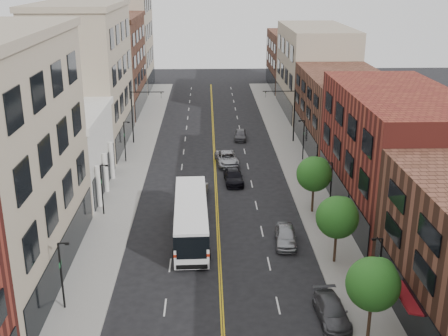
{
  "coord_description": "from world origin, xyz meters",
  "views": [
    {
      "loc": [
        -0.91,
        -26.13,
        22.41
      ],
      "look_at": [
        0.64,
        23.28,
        5.0
      ],
      "focal_mm": 45.0,
      "sensor_mm": 36.0,
      "label": 1
    }
  ],
  "objects": [
    {
      "name": "bldg_r_far_b",
      "position": [
        17.0,
        66.0,
        7.0
      ],
      "size": [
        10.0,
        22.0,
        14.0
      ],
      "primitive_type": "cube",
      "color": "tan",
      "rests_on": "ground"
    },
    {
      "name": "car_parked_far",
      "position": [
        5.8,
        17.42,
        0.77
      ],
      "size": [
        2.17,
        4.65,
        1.54
      ],
      "primitive_type": "imported",
      "rotation": [
        0.0,
        0.0,
        -0.08
      ],
      "color": "gray",
      "rests_on": "ground"
    },
    {
      "name": "tree_r_2",
      "position": [
        9.39,
        14.07,
        4.13
      ],
      "size": [
        3.4,
        3.4,
        5.59
      ],
      "color": "black",
      "rests_on": "sidewalk_right"
    },
    {
      "name": "lamp_l_3",
      "position": [
        -10.95,
        40.0,
        2.97
      ],
      "size": [
        0.81,
        0.55,
        5.05
      ],
      "color": "black",
      "rests_on": "sidewalk_left"
    },
    {
      "name": "bldg_l_far_a",
      "position": [
        -17.0,
        48.0,
        9.0
      ],
      "size": [
        10.0,
        20.0,
        18.0
      ],
      "primitive_type": "cube",
      "color": "tan",
      "rests_on": "ground"
    },
    {
      "name": "bldg_r_mid",
      "position": [
        17.0,
        24.0,
        6.0
      ],
      "size": [
        10.0,
        22.0,
        12.0
      ],
      "primitive_type": "cube",
      "color": "maroon",
      "rests_on": "ground"
    },
    {
      "name": "signal_mast_left",
      "position": [
        -10.27,
        48.0,
        4.65
      ],
      "size": [
        4.49,
        0.18,
        7.2
      ],
      "color": "black",
      "rests_on": "sidewalk_left"
    },
    {
      "name": "lamp_r_3",
      "position": [
        10.95,
        40.0,
        2.97
      ],
      "size": [
        0.81,
        0.55,
        5.05
      ],
      "color": "black",
      "rests_on": "sidewalk_right"
    },
    {
      "name": "car_lane_b",
      "position": [
        1.5,
        38.78,
        0.75
      ],
      "size": [
        3.1,
        5.68,
        1.51
      ],
      "primitive_type": "imported",
      "rotation": [
        0.0,
        0.0,
        0.11
      ],
      "color": "#9FA0A6",
      "rests_on": "ground"
    },
    {
      "name": "city_bus",
      "position": [
        -2.4,
        19.24,
        1.93
      ],
      "size": [
        3.4,
        12.97,
        3.31
      ],
      "rotation": [
        0.0,
        0.0,
        0.03
      ],
      "color": "white",
      "rests_on": "ground"
    },
    {
      "name": "lamp_l_2",
      "position": [
        -10.95,
        24.0,
        2.97
      ],
      "size": [
        0.81,
        0.55,
        5.05
      ],
      "color": "black",
      "rests_on": "sidewalk_left"
    },
    {
      "name": "car_lane_a",
      "position": [
        2.0,
        32.48,
        0.71
      ],
      "size": [
        2.26,
        5.01,
        1.42
      ],
      "primitive_type": "imported",
      "rotation": [
        0.0,
        0.0,
        0.05
      ],
      "color": "black",
      "rests_on": "ground"
    },
    {
      "name": "bldg_l_white",
      "position": [
        -17.0,
        31.0,
        4.0
      ],
      "size": [
        10.0,
        14.0,
        8.0
      ],
      "primitive_type": "cube",
      "color": "silver",
      "rests_on": "ground"
    },
    {
      "name": "bldg_l_far_b",
      "position": [
        -17.0,
        68.0,
        7.5
      ],
      "size": [
        10.0,
        20.0,
        15.0
      ],
      "primitive_type": "cube",
      "color": "#553022",
      "rests_on": "ground"
    },
    {
      "name": "bldg_l_far_c",
      "position": [
        -17.0,
        86.0,
        10.0
      ],
      "size": [
        10.0,
        16.0,
        20.0
      ],
      "primitive_type": "cube",
      "color": "tan",
      "rests_on": "ground"
    },
    {
      "name": "sidewalk_left",
      "position": [
        -10.0,
        35.0,
        0.07
      ],
      "size": [
        4.0,
        110.0,
        0.15
      ],
      "primitive_type": "cube",
      "color": "gray",
      "rests_on": "ground"
    },
    {
      "name": "car_parked_mid",
      "position": [
        7.4,
        6.16,
        0.69
      ],
      "size": [
        2.11,
        4.8,
        1.37
      ],
      "primitive_type": "imported",
      "rotation": [
        0.0,
        0.0,
        0.04
      ],
      "color": "#47474C",
      "rests_on": "ground"
    },
    {
      "name": "car_lane_behind",
      "position": [
        -1.8,
        28.37,
        0.73
      ],
      "size": [
        1.96,
        4.58,
        1.47
      ],
      "primitive_type": "imported",
      "rotation": [
        0.0,
        0.0,
        3.05
      ],
      "color": "#57575D",
      "rests_on": "ground"
    },
    {
      "name": "lamp_l_1",
      "position": [
        -10.95,
        8.0,
        2.97
      ],
      "size": [
        0.81,
        0.55,
        5.05
      ],
      "color": "black",
      "rests_on": "sidewalk_left"
    },
    {
      "name": "bldg_r_far_c",
      "position": [
        17.0,
        86.0,
        5.5
      ],
      "size": [
        10.0,
        18.0,
        11.0
      ],
      "primitive_type": "cube",
      "color": "#553022",
      "rests_on": "ground"
    },
    {
      "name": "bldg_r_far_a",
      "position": [
        17.0,
        45.0,
        5.0
      ],
      "size": [
        10.0,
        20.0,
        10.0
      ],
      "primitive_type": "cube",
      "color": "#553022",
      "rests_on": "ground"
    },
    {
      "name": "sidewalk_right",
      "position": [
        10.0,
        35.0,
        0.07
      ],
      "size": [
        4.0,
        110.0,
        0.15
      ],
      "primitive_type": "cube",
      "color": "gray",
      "rests_on": "ground"
    },
    {
      "name": "lamp_r_2",
      "position": [
        10.95,
        24.0,
        2.97
      ],
      "size": [
        0.81,
        0.55,
        5.05
      ],
      "color": "black",
      "rests_on": "sidewalk_right"
    },
    {
      "name": "car_lane_c",
      "position": [
        3.77,
        49.5,
        0.71
      ],
      "size": [
        1.96,
        4.25,
        1.41
      ],
      "primitive_type": "imported",
      "rotation": [
        0.0,
        0.0,
        -0.07
      ],
      "color": "#4E4D52",
      "rests_on": "ground"
    },
    {
      "name": "signal_mast_right",
      "position": [
        10.27,
        48.0,
        4.65
      ],
      "size": [
        4.49,
        0.18,
        7.2
      ],
      "color": "black",
      "rests_on": "sidewalk_right"
    },
    {
      "name": "lamp_r_1",
      "position": [
        10.95,
        8.0,
        2.97
      ],
      "size": [
        0.81,
        0.55,
        5.05
      ],
      "color": "black",
      "rests_on": "sidewalk_right"
    },
    {
      "name": "tree_r_3",
      "position": [
        9.39,
        24.07,
        4.13
      ],
      "size": [
        3.4,
        3.4,
        5.59
      ],
      "color": "black",
      "rests_on": "sidewalk_right"
    },
    {
      "name": "tree_r_1",
      "position": [
        9.39,
        4.07,
        4.13
      ],
      "size": [
        3.4,
        3.4,
        5.59
      ],
      "color": "black",
      "rests_on": "sidewalk_right"
    }
  ]
}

